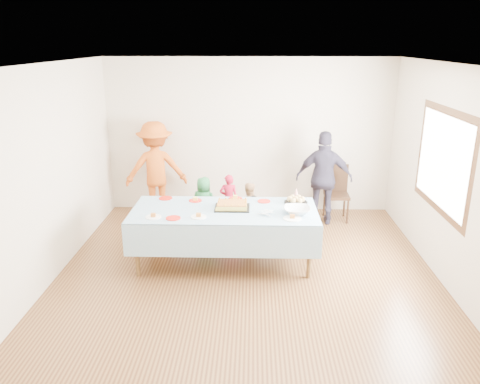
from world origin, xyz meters
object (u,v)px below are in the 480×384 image
object	(u,v)px
party_table	(224,213)
adult_left	(156,169)
birthday_cake	(232,205)
dining_chair	(336,189)

from	to	relation	value
party_table	adult_left	size ratio (longest dim) A/B	1.51
birthday_cake	adult_left	world-z (taller)	adult_left
party_table	dining_chair	xyz separation A→B (m)	(1.81, 1.76, -0.20)
birthday_cake	dining_chair	bearing A→B (deg)	44.88
party_table	birthday_cake	world-z (taller)	birthday_cake
party_table	dining_chair	distance (m)	2.54
party_table	adult_left	xyz separation A→B (m)	(-1.31, 1.90, 0.10)
birthday_cake	adult_left	distance (m)	2.32
party_table	adult_left	world-z (taller)	adult_left
dining_chair	party_table	bearing A→B (deg)	-134.52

